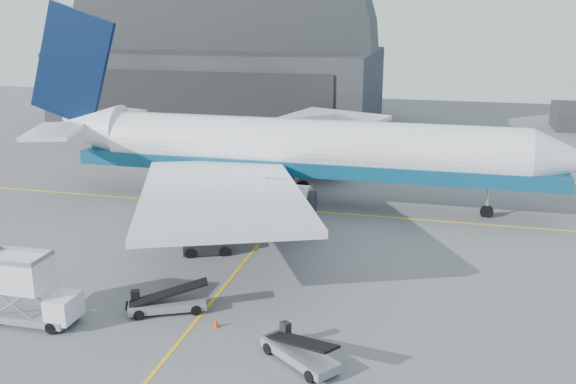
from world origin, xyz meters
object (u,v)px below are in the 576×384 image
(catering_truck, at_px, (26,290))
(belt_loader_a, at_px, (166,303))
(airliner, at_px, (288,149))
(pushback_tug, at_px, (208,245))
(belt_loader_b, at_px, (299,352))

(catering_truck, distance_m, belt_loader_a, 8.52)
(airliner, xyz_separation_m, belt_loader_a, (-1.84, -24.93, -4.86))
(belt_loader_a, bearing_deg, airliner, 61.12)
(airliner, height_order, belt_loader_a, airliner)
(airliner, bearing_deg, catering_truck, -108.66)
(pushback_tug, bearing_deg, catering_truck, -138.25)
(catering_truck, bearing_deg, belt_loader_b, -2.03)
(airliner, bearing_deg, belt_loader_b, -74.94)
(airliner, distance_m, belt_loader_b, 30.19)
(catering_truck, relative_size, pushback_tug, 1.44)
(airliner, xyz_separation_m, catering_truck, (-9.54, -28.25, -3.35))
(pushback_tug, xyz_separation_m, belt_loader_a, (1.07, -10.37, -0.04))
(pushback_tug, bearing_deg, belt_loader_a, -106.51)
(airliner, height_order, pushback_tug, airliner)
(airliner, relative_size, catering_truck, 9.13)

